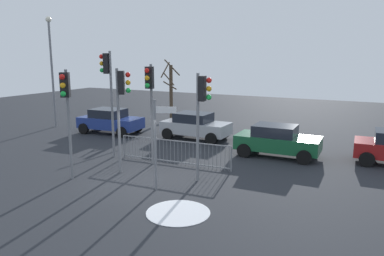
% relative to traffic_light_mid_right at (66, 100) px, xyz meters
% --- Properties ---
extents(ground_plane, '(60.00, 60.00, 0.00)m').
position_rel_traffic_light_mid_right_xyz_m(ground_plane, '(2.48, 1.15, -3.04)').
color(ground_plane, '#26282D').
extents(traffic_light_mid_right, '(0.41, 0.52, 4.15)m').
position_rel_traffic_light_mid_right_xyz_m(traffic_light_mid_right, '(0.00, 0.00, 0.00)').
color(traffic_light_mid_right, slate).
rests_on(traffic_light_mid_right, ground).
extents(traffic_light_rear_left, '(0.56, 0.36, 4.83)m').
position_rel_traffic_light_mid_right_xyz_m(traffic_light_rear_left, '(-0.76, 3.28, 0.49)').
color(traffic_light_rear_left, slate).
rests_on(traffic_light_rear_left, ground).
extents(traffic_light_mid_left, '(0.57, 0.35, 4.03)m').
position_rel_traffic_light_mid_right_xyz_m(traffic_light_mid_left, '(4.47, 2.12, -0.09)').
color(traffic_light_mid_left, slate).
rests_on(traffic_light_mid_left, ground).
extents(traffic_light_rear_right, '(0.35, 0.56, 4.29)m').
position_rel_traffic_light_mid_right_xyz_m(traffic_light_rear_right, '(1.64, 3.03, 0.10)').
color(traffic_light_rear_right, slate).
rests_on(traffic_light_rear_right, ground).
extents(traffic_light_foreground_right, '(0.51, 0.42, 4.16)m').
position_rel_traffic_light_mid_right_xyz_m(traffic_light_foreground_right, '(1.24, 1.64, 0.01)').
color(traffic_light_foreground_right, slate).
rests_on(traffic_light_foreground_right, ground).
extents(direction_sign_post, '(0.75, 0.32, 3.19)m').
position_rel_traffic_light_mid_right_xyz_m(direction_sign_post, '(3.49, 0.62, -1.26)').
color(direction_sign_post, slate).
rests_on(direction_sign_post, ground).
extents(pedestrian_guard_railing, '(5.20, 0.35, 1.07)m').
position_rel_traffic_light_mid_right_xyz_m(pedestrian_guard_railing, '(2.48, 3.54, -2.49)').
color(pedestrian_guard_railing, slate).
rests_on(pedestrian_guard_railing, ground).
extents(car_silver_mid, '(3.81, 1.95, 1.47)m').
position_rel_traffic_light_mid_right_xyz_m(car_silver_mid, '(1.03, 8.42, -2.27)').
color(car_silver_mid, '#B2B5BA').
rests_on(car_silver_mid, ground).
extents(car_green_far, '(3.84, 2.00, 1.47)m').
position_rel_traffic_light_mid_right_xyz_m(car_green_far, '(6.06, 6.90, -2.27)').
color(car_green_far, '#195933').
rests_on(car_green_far, ground).
extents(car_blue_near, '(3.92, 2.16, 1.47)m').
position_rel_traffic_light_mid_right_xyz_m(car_blue_near, '(-4.26, 7.48, -2.27)').
color(car_blue_near, navy).
rests_on(car_blue_near, ground).
extents(street_lamp, '(0.36, 0.36, 7.02)m').
position_rel_traffic_light_mid_right_xyz_m(street_lamp, '(-8.79, 7.43, 1.23)').
color(street_lamp, slate).
rests_on(street_lamp, ground).
extents(bare_tree_left, '(1.40, 1.39, 4.36)m').
position_rel_traffic_light_mid_right_xyz_m(bare_tree_left, '(-3.54, 13.49, -0.88)').
color(bare_tree_left, '#473828').
rests_on(bare_tree_left, ground).
extents(snow_patch_kerb, '(1.94, 1.94, 0.01)m').
position_rel_traffic_light_mid_right_xyz_m(snow_patch_kerb, '(5.09, -0.76, -3.03)').
color(snow_patch_kerb, white).
rests_on(snow_patch_kerb, ground).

